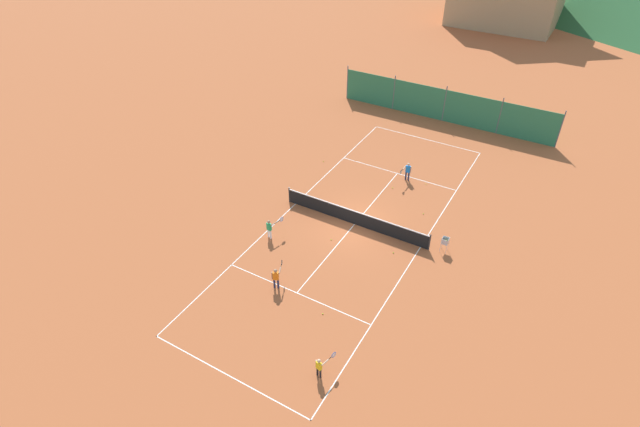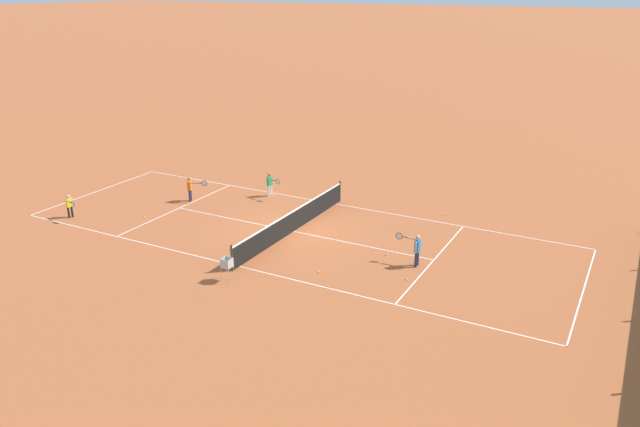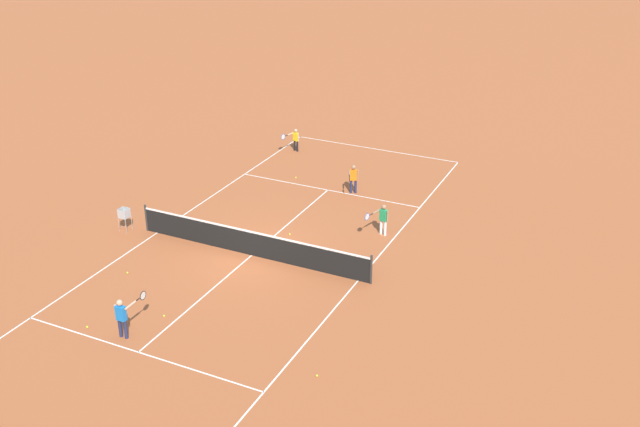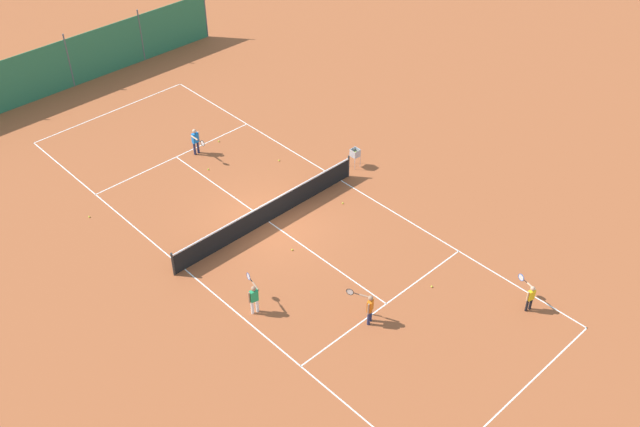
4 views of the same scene
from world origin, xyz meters
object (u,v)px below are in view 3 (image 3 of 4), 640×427
at_px(player_near_baseline, 353,177).
at_px(tennis_ball_near_corner, 87,327).
at_px(player_far_service, 383,218).
at_px(tennis_ball_by_net_left, 200,225).
at_px(tennis_ball_alley_left, 127,273).
at_px(tennis_ball_mid_court, 317,376).
at_px(player_near_service, 295,138).
at_px(tennis_ball_far_corner, 164,316).
at_px(ball_hopper, 124,215).
at_px(tennis_ball_service_box, 296,178).
at_px(tennis_ball_by_net_right, 290,234).
at_px(tennis_net, 251,243).
at_px(player_far_baseline, 122,315).

xyz_separation_m(player_near_baseline, tennis_ball_near_corner, (3.25, 12.62, -0.70)).
relative_size(player_far_service, tennis_ball_by_net_left, 18.67).
xyz_separation_m(player_near_baseline, tennis_ball_alley_left, (4.24, 9.50, -0.70)).
distance_m(tennis_ball_by_net_left, tennis_ball_mid_court, 10.32).
xyz_separation_m(player_near_service, tennis_ball_far_corner, (-2.96, 14.54, -0.62)).
height_order(tennis_ball_mid_court, ball_hopper, ball_hopper).
distance_m(player_near_service, tennis_ball_mid_court, 17.38).
height_order(player_far_service, tennis_ball_mid_court, player_far_service).
distance_m(tennis_ball_alley_left, tennis_ball_service_box, 10.00).
relative_size(tennis_ball_far_corner, tennis_ball_service_box, 1.00).
height_order(tennis_ball_alley_left, tennis_ball_by_net_right, same).
distance_m(tennis_ball_by_net_right, tennis_ball_mid_court, 8.52).
height_order(tennis_ball_far_corner, tennis_ball_alley_left, same).
bearing_deg(tennis_ball_alley_left, tennis_ball_far_corner, 148.98).
bearing_deg(tennis_ball_alley_left, ball_hopper, -50.58).
xyz_separation_m(tennis_ball_alley_left, tennis_ball_by_net_right, (-3.64, -4.93, 0.00)).
xyz_separation_m(player_near_baseline, ball_hopper, (6.39, 6.89, -0.07)).
xyz_separation_m(tennis_net, tennis_ball_near_corner, (2.16, 6.07, -0.47)).
relative_size(tennis_ball_mid_court, tennis_ball_service_box, 1.00).
bearing_deg(ball_hopper, tennis_ball_alley_left, 129.42).
xyz_separation_m(player_near_baseline, tennis_ball_mid_court, (-3.98, 11.75, -0.70)).
bearing_deg(tennis_net, tennis_ball_far_corner, 84.59).
bearing_deg(player_far_service, tennis_net, 44.01).
bearing_deg(tennis_ball_by_net_left, player_far_baseline, 106.69).
distance_m(tennis_net, player_far_service, 5.00).
distance_m(tennis_ball_far_corner, tennis_ball_alley_left, 3.17).
bearing_deg(player_near_service, tennis_net, 108.83).
height_order(player_near_baseline, player_near_service, player_near_baseline).
distance_m(tennis_net, player_far_baseline, 6.00).
relative_size(tennis_net, tennis_ball_service_box, 139.09).
relative_size(tennis_net, player_near_service, 8.28).
relative_size(tennis_ball_far_corner, tennis_ball_alley_left, 1.00).
relative_size(player_far_service, player_near_service, 1.11).
bearing_deg(tennis_ball_mid_court, ball_hopper, -25.12).
distance_m(player_far_service, tennis_ball_far_corner, 9.04).
xyz_separation_m(tennis_net, tennis_ball_mid_court, (-5.08, 5.20, -0.47)).
bearing_deg(ball_hopper, tennis_ball_service_box, -115.48).
xyz_separation_m(player_far_service, player_near_baseline, (2.50, -3.08, 0.01)).
xyz_separation_m(tennis_net, player_far_service, (-3.60, -3.47, 0.22)).
bearing_deg(tennis_ball_near_corner, player_near_baseline, -104.45).
xyz_separation_m(tennis_ball_by_net_left, ball_hopper, (2.31, 1.57, 0.62)).
relative_size(player_far_service, ball_hopper, 1.38).
height_order(player_near_baseline, tennis_ball_alley_left, player_near_baseline).
relative_size(tennis_ball_near_corner, tennis_ball_by_net_right, 1.00).
distance_m(tennis_ball_by_net_right, ball_hopper, 6.26).
height_order(tennis_net, tennis_ball_by_net_left, tennis_net).
bearing_deg(tennis_ball_by_net_left, tennis_ball_alley_left, 87.82).
distance_m(player_near_baseline, tennis_ball_service_box, 3.02).
bearing_deg(tennis_ball_near_corner, tennis_ball_by_net_left, -83.49).
relative_size(tennis_net, player_far_baseline, 7.14).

